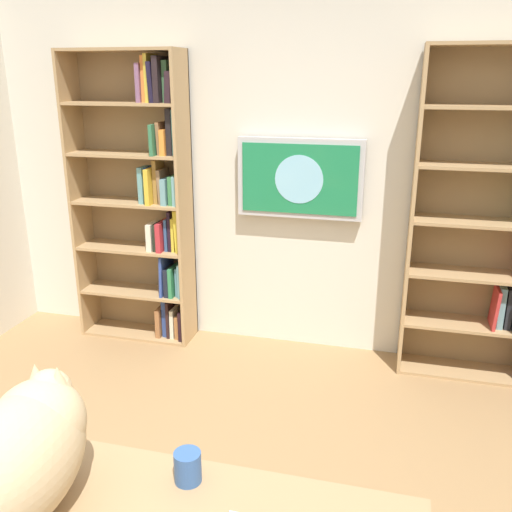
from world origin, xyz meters
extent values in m
cube|color=silver|center=(0.00, -2.23, 1.35)|extent=(4.52, 0.06, 2.70)
cube|color=tan|center=(-0.74, -2.04, 1.03)|extent=(0.02, 0.28, 2.07)
cube|color=#93754E|center=(-1.19, -2.17, 1.03)|extent=(0.91, 0.01, 2.07)
cube|color=tan|center=(-1.19, -2.04, 0.01)|extent=(0.86, 0.27, 0.02)
cube|color=tan|center=(-1.19, -2.04, 0.35)|extent=(0.86, 0.27, 0.02)
cube|color=tan|center=(-1.19, -2.04, 0.69)|extent=(0.86, 0.27, 0.02)
cube|color=tan|center=(-1.19, -2.04, 1.03)|extent=(0.86, 0.27, 0.02)
cube|color=tan|center=(-1.19, -2.04, 1.37)|extent=(0.86, 0.27, 0.02)
cube|color=tan|center=(-1.19, -2.04, 1.72)|extent=(0.86, 0.27, 0.02)
cube|color=tan|center=(-1.19, -2.04, 2.06)|extent=(0.86, 0.27, 0.02)
cube|color=#222429|center=(-1.38, -2.05, 0.50)|extent=(0.04, 0.14, 0.27)
cube|color=#72A1AB|center=(-1.33, -2.04, 0.50)|extent=(0.04, 0.14, 0.27)
cube|color=#B93130|center=(-1.30, -2.03, 0.49)|extent=(0.03, 0.20, 0.26)
cube|color=tan|center=(0.78, -2.04, 1.03)|extent=(0.02, 0.28, 2.06)
cube|color=tan|center=(1.60, -2.04, 1.03)|extent=(0.02, 0.28, 2.06)
cube|color=#93754E|center=(1.19, -2.17, 1.03)|extent=(0.84, 0.01, 2.06)
cube|color=tan|center=(1.19, -2.04, 0.01)|extent=(0.80, 0.27, 0.02)
cube|color=tan|center=(1.19, -2.04, 0.35)|extent=(0.80, 0.27, 0.02)
cube|color=tan|center=(1.19, -2.04, 0.69)|extent=(0.80, 0.27, 0.02)
cube|color=tan|center=(1.19, -2.04, 1.03)|extent=(0.80, 0.27, 0.02)
cube|color=tan|center=(1.19, -2.04, 1.37)|extent=(0.80, 0.27, 0.02)
cube|color=tan|center=(1.19, -2.04, 1.71)|extent=(0.80, 0.27, 0.02)
cube|color=tan|center=(1.19, -2.04, 2.05)|extent=(0.80, 0.27, 0.02)
cube|color=black|center=(0.81, -2.04, 0.13)|extent=(0.03, 0.20, 0.22)
cube|color=#A26637|center=(0.85, -2.03, 0.11)|extent=(0.04, 0.14, 0.18)
cube|color=beige|center=(0.90, -2.03, 0.13)|extent=(0.03, 0.13, 0.22)
cube|color=black|center=(0.93, -2.03, 0.16)|extent=(0.02, 0.14, 0.28)
cube|color=#2F4688|center=(0.96, -2.04, 0.17)|extent=(0.03, 0.12, 0.30)
cube|color=#986239|center=(1.00, -2.04, 0.13)|extent=(0.04, 0.17, 0.22)
cube|color=#659FAD|center=(0.81, -2.04, 0.49)|extent=(0.02, 0.20, 0.25)
cube|color=#5C8F9D|center=(0.84, -2.05, 0.47)|extent=(0.03, 0.16, 0.22)
cube|color=#30814F|center=(0.88, -2.04, 0.47)|extent=(0.03, 0.23, 0.22)
cube|color=black|center=(0.91, -2.02, 0.46)|extent=(0.03, 0.17, 0.21)
cube|color=#2E4796|center=(0.94, -2.05, 0.51)|extent=(0.03, 0.23, 0.30)
cube|color=gold|center=(0.82, -2.02, 0.85)|extent=(0.05, 0.13, 0.30)
cube|color=gold|center=(0.86, -2.04, 0.82)|extent=(0.02, 0.14, 0.24)
cube|color=black|center=(0.88, -2.04, 0.84)|extent=(0.02, 0.12, 0.29)
cube|color=#33598C|center=(0.91, -2.04, 0.81)|extent=(0.02, 0.14, 0.23)
cube|color=#B42A34|center=(0.95, -2.04, 0.80)|extent=(0.04, 0.22, 0.21)
cube|color=black|center=(0.98, -2.05, 0.80)|extent=(0.02, 0.20, 0.19)
cube|color=silver|center=(1.02, -2.02, 0.80)|extent=(0.04, 0.17, 0.19)
cube|color=#69A5AB|center=(0.81, -2.03, 1.14)|extent=(0.03, 0.17, 0.20)
cube|color=#3B7F48|center=(0.85, -2.04, 1.14)|extent=(0.03, 0.17, 0.20)
cube|color=#6396A0|center=(0.89, -2.03, 1.13)|extent=(0.04, 0.18, 0.18)
cube|color=#906E4E|center=(0.93, -2.04, 1.16)|extent=(0.04, 0.16, 0.24)
cube|color=olive|center=(0.97, -2.05, 1.19)|extent=(0.03, 0.15, 0.30)
cube|color=gold|center=(1.00, -2.03, 1.16)|extent=(0.03, 0.24, 0.25)
cube|color=#274B9F|center=(1.04, -2.04, 1.16)|extent=(0.02, 0.12, 0.25)
cube|color=#619C9F|center=(1.07, -2.03, 1.16)|extent=(0.03, 0.14, 0.25)
cube|color=#599F9E|center=(0.81, -2.04, 1.53)|extent=(0.02, 0.16, 0.30)
cube|color=black|center=(0.84, -2.04, 1.53)|extent=(0.04, 0.17, 0.30)
cube|color=orange|center=(0.88, -2.04, 1.46)|extent=(0.04, 0.22, 0.17)
cube|color=#966943|center=(0.91, -2.03, 1.49)|extent=(0.03, 0.17, 0.22)
cube|color=#316E48|center=(0.95, -2.02, 1.48)|extent=(0.03, 0.23, 0.20)
cube|color=black|center=(0.82, -2.02, 1.82)|extent=(0.05, 0.21, 0.20)
cube|color=#437044|center=(0.86, -2.04, 1.85)|extent=(0.04, 0.12, 0.26)
cube|color=black|center=(0.90, -2.04, 1.86)|extent=(0.04, 0.24, 0.29)
cube|color=black|center=(0.94, -2.03, 1.84)|extent=(0.04, 0.21, 0.26)
cube|color=gold|center=(0.97, -2.04, 1.87)|extent=(0.02, 0.18, 0.30)
cube|color=orange|center=(1.00, -2.04, 1.86)|extent=(0.03, 0.15, 0.29)
cube|color=slate|center=(1.03, -2.04, 1.84)|extent=(0.03, 0.18, 0.25)
cube|color=#B7B7BC|center=(-0.01, -2.15, 1.23)|extent=(0.85, 0.06, 0.53)
cube|color=#1E7F4C|center=(-0.01, -2.12, 1.23)|extent=(0.78, 0.01, 0.46)
cylinder|color=#8CCCEA|center=(-0.01, -2.11, 1.23)|extent=(0.32, 0.00, 0.32)
ellipsoid|color=#D1B284|center=(0.27, 0.48, 0.93)|extent=(0.30, 0.50, 0.34)
ellipsoid|color=#D1B284|center=(0.27, 0.37, 0.98)|extent=(0.25, 0.27, 0.25)
sphere|color=#D1B284|center=(0.27, 0.31, 1.04)|extent=(0.13, 0.13, 0.13)
cone|color=#D1B284|center=(0.23, 0.31, 1.09)|extent=(0.06, 0.06, 0.07)
cone|color=#D1B284|center=(0.31, 0.31, 1.09)|extent=(0.06, 0.06, 0.07)
cone|color=beige|center=(0.23, 0.31, 1.09)|extent=(0.03, 0.03, 0.05)
cone|color=beige|center=(0.31, 0.31, 1.09)|extent=(0.03, 0.03, 0.05)
cylinder|color=#335999|center=(-0.11, 0.24, 0.81)|extent=(0.08, 0.08, 0.10)
camera|label=1|loc=(-0.64, 1.49, 1.90)|focal=38.97mm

